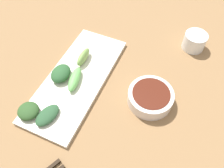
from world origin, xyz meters
The scene contains 9 objects.
tabletop centered at (0.00, 0.00, 0.01)m, with size 2.10×2.10×0.02m, color olive.
sauce_bowl centered at (-0.10, -0.03, 0.04)m, with size 0.12×0.12×0.04m.
serving_plate centered at (0.11, -0.01, 0.03)m, with size 0.15×0.37×0.01m, color silver.
broccoli_leafy_0 centered at (0.16, 0.13, 0.04)m, with size 0.05×0.05×0.02m, color #2B4D23.
broccoli_leafy_1 centered at (0.15, 0.00, 0.05)m, with size 0.05×0.07×0.03m, color #28532B.
broccoli_stalk_2 centered at (0.11, 0.00, 0.04)m, with size 0.03×0.08×0.02m, color #64B156.
broccoli_stalk_3 centered at (0.12, -0.08, 0.05)m, with size 0.02×0.07×0.03m, color #76A04C.
broccoli_leafy_4 centered at (0.11, 0.12, 0.04)m, with size 0.04×0.07×0.02m, color #284E2E.
tea_cup centered at (-0.16, -0.28, 0.05)m, with size 0.07×0.07×0.05m, color white.
Camera 1 is at (-0.14, 0.30, 0.54)m, focal length 36.70 mm.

